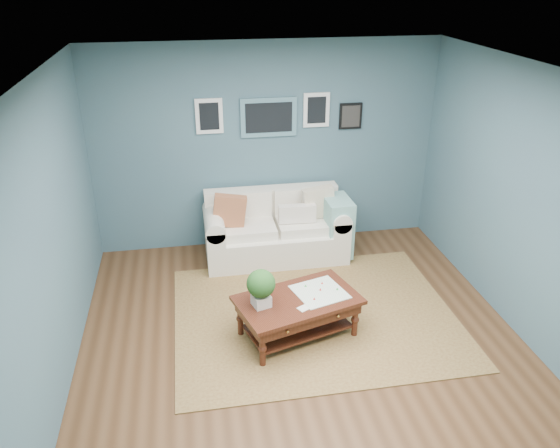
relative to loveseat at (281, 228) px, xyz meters
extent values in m
plane|color=brown|center=(-0.11, -2.02, -0.39)|extent=(5.00, 5.00, 0.00)
plane|color=white|center=(-0.11, -2.02, 2.31)|extent=(5.00, 5.00, 0.00)
cube|color=#3F5B6A|center=(-0.11, 0.48, 0.96)|extent=(4.50, 0.02, 2.70)
cube|color=#3F5B6A|center=(-2.36, -2.02, 0.96)|extent=(0.02, 5.00, 2.70)
cube|color=#3F5B6A|center=(2.14, -2.02, 0.96)|extent=(0.02, 5.00, 2.70)
cube|color=slate|center=(-0.08, 0.45, 1.36)|extent=(0.72, 0.03, 0.50)
cube|color=black|center=(-0.08, 0.43, 1.36)|extent=(0.60, 0.01, 0.38)
cube|color=white|center=(-0.83, 0.45, 1.41)|extent=(0.34, 0.03, 0.44)
cube|color=white|center=(0.54, 0.45, 1.43)|extent=(0.34, 0.03, 0.44)
cube|color=black|center=(1.00, 0.45, 1.33)|extent=(0.30, 0.03, 0.34)
cube|color=brown|center=(0.12, -1.45, -0.38)|extent=(3.05, 2.44, 0.01)
cube|color=white|center=(-0.08, -0.03, -0.19)|extent=(1.35, 0.84, 0.40)
cube|color=white|center=(-0.08, 0.29, 0.24)|extent=(1.77, 0.21, 0.46)
cube|color=white|center=(-0.87, -0.03, -0.09)|extent=(0.23, 0.84, 0.59)
cube|color=white|center=(0.71, -0.03, -0.09)|extent=(0.23, 0.84, 0.59)
cylinder|color=white|center=(-0.87, -0.03, 0.20)|extent=(0.25, 0.84, 0.25)
cylinder|color=white|center=(0.71, -0.03, 0.20)|extent=(0.25, 0.84, 0.25)
cube|color=white|center=(-0.44, -0.09, 0.07)|extent=(0.68, 0.53, 0.12)
cube|color=white|center=(0.28, -0.09, 0.07)|extent=(0.68, 0.53, 0.12)
cube|color=white|center=(-0.44, 0.17, 0.30)|extent=(0.68, 0.11, 0.34)
cube|color=white|center=(0.28, 0.17, 0.30)|extent=(0.68, 0.11, 0.34)
cube|color=#BD5138|center=(-0.67, -0.08, 0.34)|extent=(0.46, 0.16, 0.45)
cube|color=beige|center=(0.49, -0.02, 0.34)|extent=(0.45, 0.17, 0.44)
cube|color=silver|center=(0.18, -0.13, 0.26)|extent=(0.47, 0.11, 0.23)
cube|color=#8BC7BA|center=(0.71, -0.15, 0.05)|extent=(0.32, 0.52, 0.76)
cube|color=#38140A|center=(-0.14, -1.75, 0.05)|extent=(1.37, 1.03, 0.04)
cube|color=#38140A|center=(-0.14, -1.75, -0.03)|extent=(1.27, 0.92, 0.12)
cube|color=#38140A|center=(-0.14, -1.75, -0.28)|extent=(1.14, 0.80, 0.03)
sphere|color=gold|center=(-0.32, -2.14, -0.03)|extent=(0.03, 0.03, 0.03)
sphere|color=gold|center=(0.23, -1.98, -0.03)|extent=(0.03, 0.03, 0.03)
cylinder|color=#38140A|center=(-0.57, -2.16, -0.18)|extent=(0.06, 0.06, 0.42)
cylinder|color=#38140A|center=(0.44, -1.86, -0.18)|extent=(0.06, 0.06, 0.42)
cylinder|color=#38140A|center=(-0.72, -1.64, -0.18)|extent=(0.06, 0.06, 0.42)
cylinder|color=#38140A|center=(0.29, -1.34, -0.18)|extent=(0.06, 0.06, 0.42)
cube|color=silver|center=(-0.52, -1.81, 0.13)|extent=(0.20, 0.20, 0.12)
sphere|color=#26501F|center=(-0.52, -1.81, 0.32)|extent=(0.28, 0.28, 0.28)
cube|color=white|center=(0.10, -1.68, 0.07)|extent=(0.60, 0.60, 0.01)
cube|color=#97744A|center=(-0.38, -1.82, -0.16)|extent=(0.40, 0.33, 0.20)
cube|color=navy|center=(0.13, -1.65, -0.21)|extent=(0.28, 0.24, 0.11)
camera|label=1|loc=(-1.12, -6.30, 3.14)|focal=35.00mm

